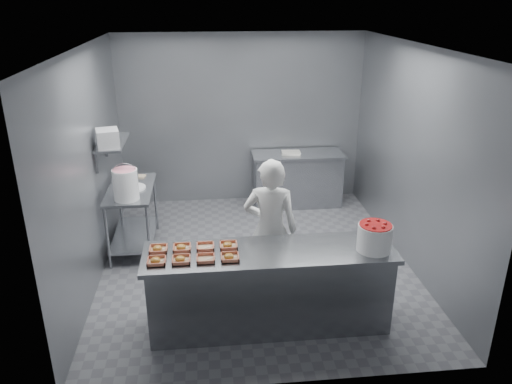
% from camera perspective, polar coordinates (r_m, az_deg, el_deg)
% --- Properties ---
extents(floor, '(4.50, 4.50, 0.00)m').
position_cam_1_polar(floor, '(6.76, -0.01, -7.99)').
color(floor, '#4C4C51').
rests_on(floor, ground).
extents(ceiling, '(4.50, 4.50, 0.00)m').
position_cam_1_polar(ceiling, '(5.89, -0.01, 16.36)').
color(ceiling, white).
rests_on(ceiling, wall_back).
extents(wall_back, '(4.00, 0.04, 2.80)m').
position_cam_1_polar(wall_back, '(8.34, -1.66, 8.23)').
color(wall_back, slate).
rests_on(wall_back, ground).
extents(wall_left, '(0.04, 4.50, 2.80)m').
position_cam_1_polar(wall_left, '(6.30, -18.41, 2.55)').
color(wall_left, slate).
rests_on(wall_left, ground).
extents(wall_right, '(0.04, 4.50, 2.80)m').
position_cam_1_polar(wall_right, '(6.69, 17.34, 3.76)').
color(wall_right, slate).
rests_on(wall_right, ground).
extents(service_counter, '(2.60, 0.70, 0.90)m').
position_cam_1_polar(service_counter, '(5.38, 1.55, -10.92)').
color(service_counter, slate).
rests_on(service_counter, ground).
extents(prep_table, '(0.60, 1.20, 0.90)m').
position_cam_1_polar(prep_table, '(7.08, -13.95, -1.88)').
color(prep_table, slate).
rests_on(prep_table, ground).
extents(back_counter, '(1.50, 0.60, 0.90)m').
position_cam_1_polar(back_counter, '(8.40, 4.73, 1.50)').
color(back_counter, slate).
rests_on(back_counter, ground).
extents(wall_shelf, '(0.35, 0.90, 0.03)m').
position_cam_1_polar(wall_shelf, '(6.79, -16.10, 5.49)').
color(wall_shelf, slate).
rests_on(wall_shelf, wall_left).
extents(tray_0, '(0.19, 0.18, 0.06)m').
position_cam_1_polar(tray_0, '(5.02, -11.34, -7.71)').
color(tray_0, tan).
rests_on(tray_0, service_counter).
extents(tray_1, '(0.19, 0.18, 0.06)m').
position_cam_1_polar(tray_1, '(5.00, -8.58, -7.63)').
color(tray_1, tan).
rests_on(tray_1, service_counter).
extents(tray_2, '(0.19, 0.18, 0.04)m').
position_cam_1_polar(tray_2, '(5.00, -5.77, -7.56)').
color(tray_2, tan).
rests_on(tray_2, service_counter).
extents(tray_3, '(0.19, 0.18, 0.06)m').
position_cam_1_polar(tray_3, '(5.00, -3.03, -7.42)').
color(tray_3, tan).
rests_on(tray_3, service_counter).
extents(tray_4, '(0.19, 0.18, 0.06)m').
position_cam_1_polar(tray_4, '(5.24, -11.13, -6.39)').
color(tray_4, tan).
rests_on(tray_4, service_counter).
extents(tray_5, '(0.19, 0.18, 0.06)m').
position_cam_1_polar(tray_5, '(5.22, -8.49, -6.30)').
color(tray_5, tan).
rests_on(tray_5, service_counter).
extents(tray_6, '(0.19, 0.18, 0.04)m').
position_cam_1_polar(tray_6, '(5.21, -5.80, -6.24)').
color(tray_6, tan).
rests_on(tray_6, service_counter).
extents(tray_7, '(0.19, 0.18, 0.06)m').
position_cam_1_polar(tray_7, '(5.21, -3.19, -6.10)').
color(tray_7, tan).
rests_on(tray_7, service_counter).
extents(worker, '(0.69, 0.53, 1.69)m').
position_cam_1_polar(worker, '(5.71, 1.66, -4.30)').
color(worker, silver).
rests_on(worker, ground).
extents(strawberry_tub, '(0.35, 0.35, 0.29)m').
position_cam_1_polar(strawberry_tub, '(5.24, 13.40, -4.96)').
color(strawberry_tub, white).
rests_on(strawberry_tub, service_counter).
extents(glaze_bucket, '(0.33, 0.32, 0.49)m').
position_cam_1_polar(glaze_bucket, '(6.53, -14.68, 0.92)').
color(glaze_bucket, white).
rests_on(glaze_bucket, prep_table).
extents(bucket_lid, '(0.37, 0.37, 0.03)m').
position_cam_1_polar(bucket_lid, '(6.93, -13.85, 0.49)').
color(bucket_lid, white).
rests_on(bucket_lid, prep_table).
extents(rag, '(0.16, 0.15, 0.02)m').
position_cam_1_polar(rag, '(7.36, -13.11, 1.78)').
color(rag, '#CCB28C').
rests_on(rag, prep_table).
extents(appliance, '(0.33, 0.35, 0.23)m').
position_cam_1_polar(appliance, '(6.50, -16.59, 5.90)').
color(appliance, gray).
rests_on(appliance, wall_shelf).
extents(paper_stack, '(0.32, 0.25, 0.04)m').
position_cam_1_polar(paper_stack, '(8.23, 4.03, 4.51)').
color(paper_stack, silver).
rests_on(paper_stack, back_counter).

